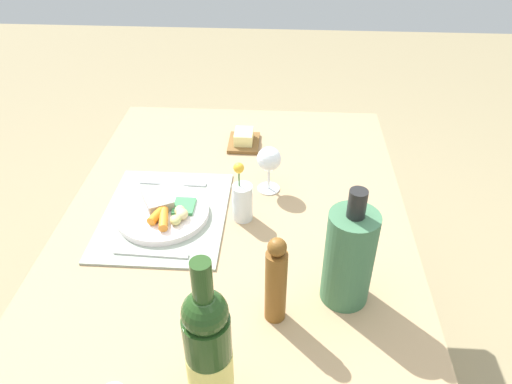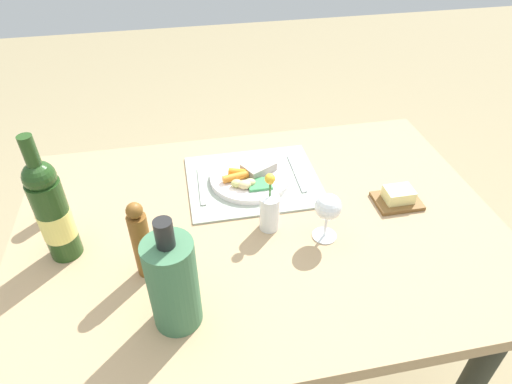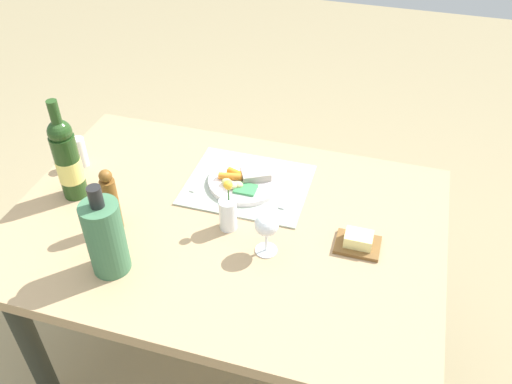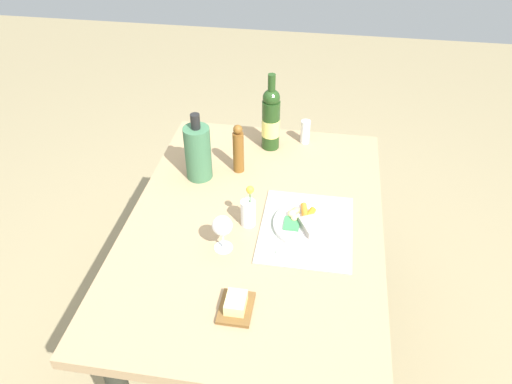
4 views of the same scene
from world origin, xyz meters
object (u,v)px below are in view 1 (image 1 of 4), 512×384
dining_table (235,250)px  butter_dish (244,139)px  pepper_mill (276,282)px  cooler_bottle (349,257)px  fork (173,183)px  flower_vase (242,200)px  dinner_plate (163,212)px  knife (151,254)px  wine_glass (269,161)px  wine_bottle (209,353)px

dining_table → butter_dish: 0.43m
pepper_mill → cooler_bottle: cooler_bottle is taller
fork → flower_vase: size_ratio=1.13×
dinner_plate → flower_vase: size_ratio=1.42×
fork → knife: (0.30, 0.01, 0.00)m
cooler_bottle → butter_dish: size_ratio=2.21×
dinner_plate → pepper_mill: 0.45m
butter_dish → wine_glass: wine_glass is taller
wine_bottle → butter_dish: bearing=-178.7°
cooler_bottle → flower_vase: size_ratio=1.66×
knife → cooler_bottle: bearing=80.1°
dinner_plate → fork: (-0.15, -0.01, -0.01)m
cooler_bottle → fork: bearing=-130.5°
fork → cooler_bottle: 0.62m
dinner_plate → knife: dinner_plate is taller
pepper_mill → cooler_bottle: size_ratio=0.75×
dining_table → flower_vase: flower_vase is taller
fork → dining_table: bearing=52.4°
wine_bottle → cooler_bottle: wine_bottle is taller
wine_bottle → cooler_bottle: (-0.27, 0.26, -0.02)m
fork → flower_vase: flower_vase is taller
butter_dish → flower_vase: flower_vase is taller
dinner_plate → fork: dinner_plate is taller
knife → pepper_mill: (0.16, 0.31, 0.10)m
knife → pepper_mill: 0.36m
fork → wine_glass: (0.00, 0.28, 0.09)m
wine_bottle → flower_vase: (-0.53, 0.01, -0.08)m
wine_bottle → flower_vase: 0.53m
pepper_mill → wine_glass: pepper_mill is taller
wine_bottle → fork: bearing=-162.6°
dining_table → butter_dish: bearing=-178.8°
wine_bottle → pepper_mill: 0.23m
pepper_mill → fork: bearing=-145.9°
flower_vase → pepper_mill: bearing=16.6°
knife → wine_glass: 0.41m
knife → wine_bottle: 0.43m
knife → fork: bearing=-176.6°
knife → wine_bottle: (0.36, 0.20, 0.13)m
dining_table → cooler_bottle: 0.42m
knife → flower_vase: (-0.16, 0.21, 0.05)m
dining_table → knife: 0.26m
fork → butter_dish: 0.31m
dinner_plate → butter_dish: bearing=155.6°
dining_table → fork: size_ratio=6.77×
dining_table → pepper_mill: (0.30, 0.12, 0.20)m
fork → wine_bottle: (0.66, 0.21, 0.13)m
flower_vase → dinner_plate: bearing=-86.5°
dinner_plate → wine_glass: 0.32m
fork → cooler_bottle: bearing=51.0°
fork → knife: bearing=3.0°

